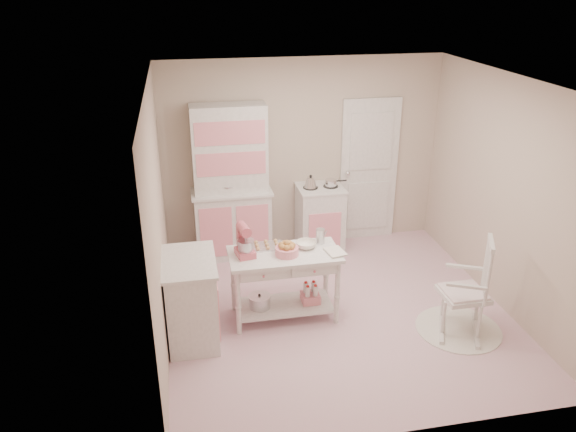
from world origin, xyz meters
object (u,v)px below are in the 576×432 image
object	(u,v)px
stove	(320,218)
bread_basket	(287,251)
work_table	(284,285)
base_cabinet	(192,299)
stand_mixer	(245,241)
rocking_chair	(464,286)
hutch	(231,183)

from	to	relation	value
stove	bread_basket	size ratio (longest dim) A/B	3.68
stove	work_table	size ratio (longest dim) A/B	0.77
work_table	bread_basket	bearing A→B (deg)	-68.20
base_cabinet	stand_mixer	size ratio (longest dim) A/B	2.71
stove	work_table	xyz separation A→B (m)	(-0.80, -1.59, -0.06)
base_cabinet	stand_mixer	bearing A→B (deg)	20.40
stove	stand_mixer	distance (m)	2.05
work_table	bread_basket	distance (m)	0.45
stand_mixer	stove	bearing A→B (deg)	42.13
stove	rocking_chair	xyz separation A→B (m)	(1.01, -2.21, 0.09)
stand_mixer	bread_basket	world-z (taller)	stand_mixer
base_cabinet	rocking_chair	size ratio (longest dim) A/B	0.84
bread_basket	work_table	bearing A→B (deg)	111.80
hutch	stove	xyz separation A→B (m)	(1.20, -0.05, -0.58)
work_table	stand_mixer	bearing A→B (deg)	177.27
base_cabinet	rocking_chair	world-z (taller)	rocking_chair
stove	rocking_chair	bearing A→B (deg)	-65.42
rocking_chair	stand_mixer	distance (m)	2.36
hutch	bread_basket	distance (m)	1.75
stand_mixer	bread_basket	xyz separation A→B (m)	(0.44, -0.07, -0.12)
base_cabinet	work_table	xyz separation A→B (m)	(1.02, 0.20, -0.06)
base_cabinet	bread_basket	size ratio (longest dim) A/B	3.68
stove	stand_mixer	xyz separation A→B (m)	(-1.22, -1.57, 0.51)
hutch	stove	bearing A→B (deg)	-2.39
work_table	stove	bearing A→B (deg)	63.26
stove	base_cabinet	world-z (taller)	same
work_table	hutch	bearing A→B (deg)	103.65
hutch	stove	size ratio (longest dim) A/B	2.26
bread_basket	stand_mixer	bearing A→B (deg)	170.96
hutch	work_table	bearing A→B (deg)	-76.35
stove	stand_mixer	bearing A→B (deg)	-127.87
hutch	stove	distance (m)	1.33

